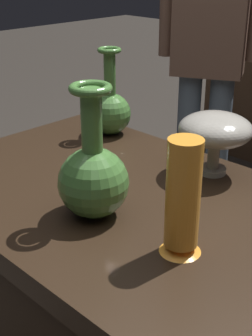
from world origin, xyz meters
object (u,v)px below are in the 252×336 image
(vase_centerpiece, at_px, (93,176))
(visitor_near_left, at_px, (209,43))
(vase_left_accent, at_px, (110,109))
(vase_right_accent, at_px, (215,131))
(vase_tall_behind, at_px, (183,200))

(vase_centerpiece, relative_size, visitor_near_left, 0.18)
(vase_left_accent, bearing_deg, vase_right_accent, -2.50)
(vase_right_accent, relative_size, visitor_near_left, 0.11)
(vase_tall_behind, bearing_deg, vase_centerpiece, -174.60)
(vase_tall_behind, height_order, visitor_near_left, visitor_near_left)
(vase_centerpiece, bearing_deg, visitor_near_left, 116.49)
(visitor_near_left, bearing_deg, vase_centerpiece, 89.85)
(vase_centerpiece, distance_m, vase_tall_behind, 0.21)
(vase_centerpiece, bearing_deg, vase_tall_behind, 5.40)
(vase_centerpiece, xyz_separation_m, vase_left_accent, (-0.32, 0.35, -0.01))
(vase_tall_behind, distance_m, vase_left_accent, 0.63)
(vase_centerpiece, height_order, vase_right_accent, vase_centerpiece)
(vase_right_accent, bearing_deg, vase_left_accent, 177.50)
(vase_left_accent, relative_size, vase_right_accent, 1.43)
(vase_centerpiece, xyz_separation_m, vase_right_accent, (0.05, 0.34, 0.02))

